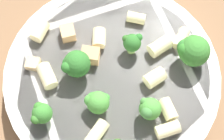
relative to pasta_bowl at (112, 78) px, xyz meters
name	(u,v)px	position (x,y,z in m)	size (l,w,h in m)	color
ground_plane	(112,84)	(0.00, 0.00, -0.02)	(2.00, 2.00, 0.00)	brown
pasta_bowl	(112,78)	(0.00, 0.00, 0.00)	(0.27, 0.27, 0.04)	silver
broccoli_floret_0	(150,109)	(0.04, -0.05, 0.04)	(0.03, 0.03, 0.03)	#9EC175
broccoli_floret_2	(193,51)	(0.10, 0.02, 0.04)	(0.04, 0.04, 0.04)	#84AD60
broccoli_floret_3	(132,43)	(0.02, 0.03, 0.04)	(0.02, 0.02, 0.03)	#93B766
broccoli_floret_4	(75,67)	(-0.04, 0.00, 0.04)	(0.03, 0.03, 0.04)	#84AD60
broccoli_floret_5	(41,113)	(-0.08, -0.06, 0.03)	(0.02, 0.03, 0.03)	#84AD60
broccoli_floret_6	(97,102)	(-0.02, -0.04, 0.03)	(0.03, 0.03, 0.03)	#93B766
rigatoni_0	(40,31)	(-0.09, 0.05, 0.02)	(0.02, 0.02, 0.03)	beige
rigatoni_1	(181,38)	(0.09, 0.05, 0.02)	(0.01, 0.01, 0.03)	beige
rigatoni_2	(168,109)	(0.07, -0.05, 0.02)	(0.02, 0.02, 0.03)	beige
rigatoni_3	(155,78)	(0.05, -0.01, 0.02)	(0.02, 0.02, 0.02)	beige
rigatoni_4	(99,38)	(-0.02, 0.04, 0.02)	(0.02, 0.02, 0.02)	beige
rigatoni_5	(136,18)	(0.03, 0.08, 0.02)	(0.01, 0.01, 0.02)	beige
rigatoni_6	(160,46)	(0.06, 0.03, 0.02)	(0.02, 0.02, 0.03)	beige
rigatoni_7	(168,130)	(0.07, -0.07, 0.02)	(0.02, 0.02, 0.03)	beige
rigatoni_8	(97,133)	(-0.01, -0.08, 0.02)	(0.01, 0.01, 0.03)	beige
rigatoni_9	(47,76)	(-0.08, -0.01, 0.02)	(0.02, 0.02, 0.03)	beige
chicken_chunk_0	(90,56)	(-0.03, 0.02, 0.03)	(0.02, 0.02, 0.02)	tan
chicken_chunk_1	(68,33)	(-0.06, 0.05, 0.02)	(0.02, 0.02, 0.02)	tan
chicken_chunk_2	(33,64)	(-0.10, 0.01, 0.02)	(0.02, 0.02, 0.01)	tan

